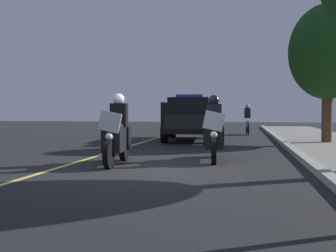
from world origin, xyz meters
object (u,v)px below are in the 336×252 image
Objects in this scene: police_motorcycle_lead_left at (117,136)px; police_suv at (189,116)px; police_motorcycle_lead_right at (214,134)px; tree_far_back at (328,52)px; cyclist_background at (247,120)px.

police_suv is (-8.21, 0.61, 0.37)m from police_motorcycle_lead_left.
police_motorcycle_lead_right is 0.40× the size of tree_far_back.
police_suv reaches higher than police_motorcycle_lead_left.
tree_far_back reaches higher than police_suv.
police_motorcycle_lead_left is 0.43× the size of police_suv.
police_motorcycle_lead_left is at bearing -41.61° from tree_far_back.
cyclist_background is at bearing -153.56° from tree_far_back.
police_motorcycle_lead_right is at bearing -4.78° from cyclist_background.
police_motorcycle_lead_right reaches higher than cyclist_background.
tree_far_back reaches higher than cyclist_background.
police_suv reaches higher than cyclist_background.
police_motorcycle_lead_left is 0.40× the size of tree_far_back.
police_motorcycle_lead_left is 2.53m from police_motorcycle_lead_right.
police_motorcycle_lead_left is 1.00× the size of police_motorcycle_lead_right.
police_motorcycle_lead_right is 11.77m from cyclist_background.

